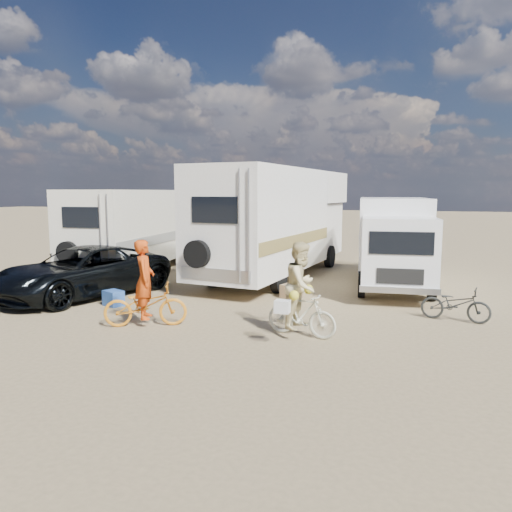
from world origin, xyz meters
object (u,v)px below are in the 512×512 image
(cooler, at_px, (113,298))
(crate, at_px, (291,291))
(rv_main, at_px, (278,224))
(box_truck, at_px, (394,243))
(bike_parked, at_px, (455,304))
(rider_man, at_px, (145,287))
(rv_left, at_px, (140,230))
(dark_suv, at_px, (83,272))
(rider_woman, at_px, (301,294))
(bike_man, at_px, (145,305))
(bike_woman, at_px, (301,314))

(cooler, xyz_separation_m, crate, (4.21, 2.33, -0.01))
(rv_main, relative_size, box_truck, 1.51)
(bike_parked, bearing_deg, rider_man, 122.28)
(rv_left, height_order, crate, rv_left)
(dark_suv, distance_m, bike_parked, 9.88)
(crate, bearing_deg, dark_suv, -164.66)
(rv_main, relative_size, crate, 19.03)
(rider_woman, height_order, cooler, rider_woman)
(bike_parked, bearing_deg, rv_main, 61.24)
(rv_left, bearing_deg, bike_man, -62.94)
(dark_suv, bearing_deg, rider_man, -15.82)
(rv_main, relative_size, bike_parked, 5.90)
(rider_man, distance_m, rider_woman, 3.46)
(bike_man, relative_size, crate, 3.84)
(rv_left, relative_size, bike_man, 4.24)
(box_truck, distance_m, rider_man, 8.08)
(rv_main, relative_size, dark_suv, 1.76)
(bike_woman, xyz_separation_m, rider_man, (-3.44, -0.30, 0.41))
(dark_suv, relative_size, rider_woman, 2.86)
(rv_main, height_order, crate, rv_main)
(bike_parked, bearing_deg, rv_left, 79.72)
(box_truck, relative_size, rider_woman, 3.35)
(rv_main, bearing_deg, cooler, -110.24)
(bike_man, bearing_deg, crate, -57.22)
(dark_suv, bearing_deg, box_truck, 43.91)
(rider_man, relative_size, bike_parked, 1.15)
(bike_man, bearing_deg, cooler, 26.81)
(rider_man, bearing_deg, bike_man, -0.00)
(dark_suv, relative_size, cooler, 10.09)
(rider_man, bearing_deg, bike_woman, -109.72)
(bike_man, xyz_separation_m, rider_man, (0.00, 0.00, 0.40))
(rv_main, height_order, rider_man, rv_main)
(rider_man, height_order, crate, rider_man)
(rider_woman, bearing_deg, rv_main, 31.70)
(bike_man, xyz_separation_m, rider_woman, (3.44, 0.30, 0.41))
(rv_left, distance_m, dark_suv, 4.72)
(bike_man, distance_m, bike_woman, 3.46)
(bike_man, xyz_separation_m, crate, (2.41, 3.76, -0.29))
(rider_woman, bearing_deg, crate, 29.48)
(bike_man, bearing_deg, box_truck, -63.43)
(rv_main, height_order, bike_parked, rv_main)
(rider_man, xyz_separation_m, crate, (2.41, 3.76, -0.68))
(bike_man, bearing_deg, rv_main, -33.51)
(bike_man, distance_m, rider_man, 0.40)
(box_truck, relative_size, bike_man, 3.29)
(rv_main, xyz_separation_m, crate, (1.29, -3.35, -1.67))
(rv_main, height_order, cooler, rv_main)
(box_truck, bearing_deg, cooler, -149.82)
(rv_left, height_order, bike_woman, rv_left)
(bike_parked, bearing_deg, bike_woman, 136.73)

